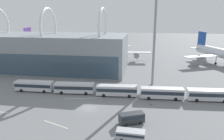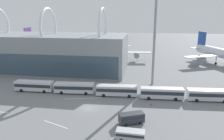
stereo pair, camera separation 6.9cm
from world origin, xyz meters
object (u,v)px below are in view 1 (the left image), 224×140
(shuttle_bus_1, at_px, (74,87))
(shuttle_bus_2, at_px, (117,90))
(shuttle_bus_4, at_px, (209,94))
(floodlight_mast, at_px, (155,30))
(shuttle_bus_0, at_px, (34,85))
(shuttle_bus_3, at_px, (162,92))
(service_van_foreground, at_px, (132,117))
(service_van_crossing, at_px, (131,134))
(airliner_at_gate_near, at_px, (15,52))
(airliner_at_gate_far, at_px, (118,51))
(airliner_parked_remote, at_px, (223,54))
(traffic_cone_0, at_px, (151,104))

(shuttle_bus_1, height_order, shuttle_bus_2, same)
(shuttle_bus_4, relative_size, floodlight_mast, 0.37)
(shuttle_bus_0, relative_size, floodlight_mast, 0.37)
(shuttle_bus_0, bearing_deg, shuttle_bus_3, -1.75)
(service_van_foreground, height_order, floodlight_mast, floodlight_mast)
(shuttle_bus_0, height_order, shuttle_bus_2, same)
(shuttle_bus_1, bearing_deg, shuttle_bus_0, 175.87)
(service_van_foreground, bearing_deg, service_van_crossing, -111.91)
(airliner_at_gate_near, xyz_separation_m, floodlight_mast, (65.67, -24.56, 13.05))
(shuttle_bus_1, relative_size, service_van_foreground, 2.05)
(service_van_foreground, relative_size, service_van_crossing, 1.06)
(airliner_at_gate_far, distance_m, shuttle_bus_4, 55.96)
(shuttle_bus_1, distance_m, shuttle_bus_3, 25.81)
(airliner_at_gate_far, xyz_separation_m, shuttle_bus_1, (-7.58, -46.26, -3.43))
(airliner_parked_remote, distance_m, shuttle_bus_2, 64.51)
(shuttle_bus_2, relative_size, traffic_cone_0, 15.60)
(shuttle_bus_3, bearing_deg, service_van_crossing, -111.25)
(airliner_at_gate_near, relative_size, floodlight_mast, 1.10)
(service_van_crossing, relative_size, traffic_cone_0, 7.19)
(shuttle_bus_1, xyz_separation_m, shuttle_bus_4, (38.71, -0.11, 0.00))
(service_van_foreground, bearing_deg, shuttle_bus_0, 129.00)
(airliner_at_gate_far, height_order, shuttle_bus_0, airliner_at_gate_far)
(shuttle_bus_0, bearing_deg, shuttle_bus_2, -1.47)
(shuttle_bus_2, distance_m, service_van_foreground, 16.71)
(airliner_at_gate_far, relative_size, shuttle_bus_4, 2.91)
(service_van_crossing, distance_m, traffic_cone_0, 17.87)
(airliner_at_gate_near, xyz_separation_m, shuttle_bus_2, (55.01, -37.22, -3.40))
(shuttle_bus_3, bearing_deg, shuttle_bus_1, 175.88)
(service_van_foreground, bearing_deg, airliner_parked_remote, 34.82)
(airliner_parked_remote, distance_m, service_van_crossing, 79.58)
(airliner_at_gate_far, bearing_deg, floodlight_mast, 18.93)
(airliner_parked_remote, bearing_deg, shuttle_bus_1, -74.97)
(airliner_at_gate_near, relative_size, shuttle_bus_0, 2.98)
(airliner_at_gate_near, bearing_deg, service_van_crossing, 46.06)
(airliner_at_gate_far, xyz_separation_m, service_van_foreground, (10.67, -62.34, -3.93))
(service_van_foreground, distance_m, traffic_cone_0, 11.68)
(airliner_parked_remote, bearing_deg, shuttle_bus_3, -57.64)
(airliner_at_gate_near, xyz_separation_m, shuttle_bus_3, (67.91, -37.50, -3.40))
(shuttle_bus_3, height_order, floodlight_mast, floodlight_mast)
(service_van_crossing, xyz_separation_m, floodlight_mast, (5.09, 35.09, 17.13))
(airliner_at_gate_near, relative_size, shuttle_bus_2, 2.96)
(airliner_parked_remote, bearing_deg, service_van_crossing, -53.37)
(airliner_parked_remote, bearing_deg, shuttle_bus_4, -45.53)
(airliner_parked_remote, height_order, shuttle_bus_3, airliner_parked_remote)
(service_van_foreground, bearing_deg, shuttle_bus_2, 84.87)
(floodlight_mast, height_order, traffic_cone_0, floodlight_mast)
(floodlight_mast, bearing_deg, service_van_foreground, -100.56)
(airliner_parked_remote, height_order, shuttle_bus_0, airliner_parked_remote)
(airliner_at_gate_far, height_order, floodlight_mast, floodlight_mast)
(shuttle_bus_2, height_order, service_van_crossing, shuttle_bus_2)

